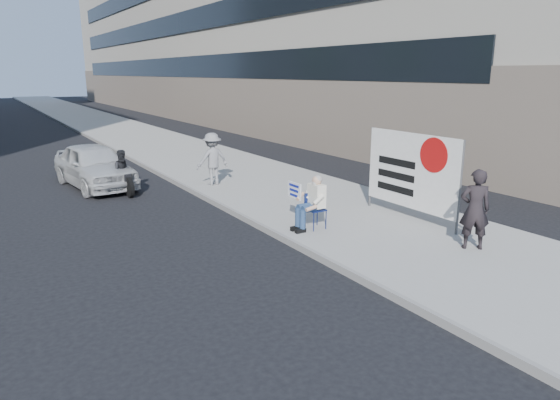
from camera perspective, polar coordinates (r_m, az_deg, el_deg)
ground at (r=10.00m, az=-3.33°, el=-7.98°), size 160.00×160.00×0.00m
near_sidewalk at (r=29.61m, az=-15.02°, el=6.67°), size 5.00×120.00×0.15m
seated_protester at (r=11.85m, az=3.60°, el=0.05°), size 0.83×1.12×1.31m
jogger at (r=16.74m, az=-7.74°, el=4.67°), size 1.15×0.70×1.73m
pedestrian_woman at (r=11.23m, az=21.38°, el=-0.99°), size 0.75×0.71×1.73m
protest_banner at (r=12.94m, az=14.78°, el=3.22°), size 0.08×3.06×2.20m
white_sedan_near at (r=18.07m, az=-20.46°, el=3.73°), size 2.27×4.53×1.48m
motorcycle at (r=16.75m, az=-17.45°, el=2.83°), size 0.70×2.04×1.42m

